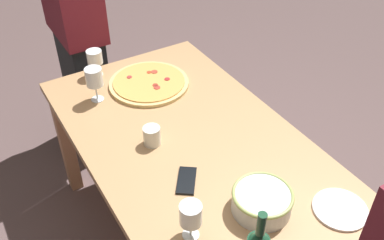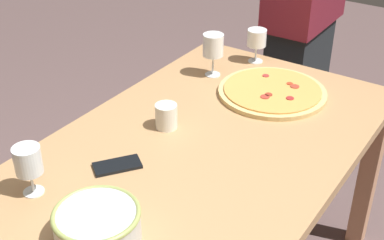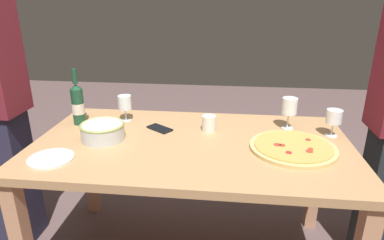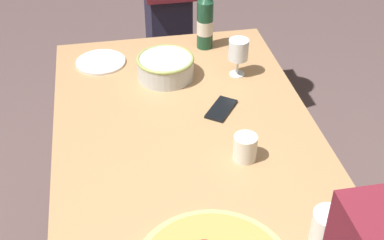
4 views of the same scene
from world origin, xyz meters
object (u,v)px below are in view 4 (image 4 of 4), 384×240
wine_glass_by_bottle (328,229)px  side_plate (101,62)px  wine_bottle (205,21)px  cup_amber (245,148)px  wine_glass_near_pizza (238,51)px  cell_phone (221,109)px  serving_bowl (165,66)px  dining_table (192,170)px

wine_glass_by_bottle → side_plate: 1.24m
wine_bottle → cup_amber: size_ratio=3.71×
wine_glass_near_pizza → side_plate: (-0.19, -0.53, -0.10)m
cell_phone → serving_bowl: bearing=-21.9°
wine_bottle → side_plate: wine_bottle is taller
dining_table → serving_bowl: 0.48m
serving_bowl → cup_amber: size_ratio=2.61×
serving_bowl → cup_amber: 0.56m
dining_table → cup_amber: 0.22m
side_plate → dining_table: bearing=23.6°
serving_bowl → wine_bottle: 0.30m
cup_amber → dining_table: bearing=-115.8°
cup_amber → cell_phone: 0.28m
wine_bottle → wine_glass_by_bottle: 1.18m
wine_glass_near_pizza → side_plate: wine_glass_near_pizza is taller
dining_table → side_plate: size_ratio=7.89×
wine_glass_near_pizza → dining_table: bearing=-31.6°
dining_table → wine_glass_near_pizza: 0.54m
wine_bottle → wine_glass_by_bottle: (1.18, 0.06, 0.01)m
dining_table → wine_glass_by_bottle: 0.60m
dining_table → cup_amber: (0.08, 0.16, 0.14)m
wine_bottle → wine_glass_near_pizza: wine_bottle is taller
wine_glass_near_pizza → cup_amber: size_ratio=1.77×
cup_amber → side_plate: 0.81m
wine_bottle → wine_glass_near_pizza: size_ratio=2.10×
serving_bowl → cup_amber: same height
wine_bottle → cup_amber: 0.75m
wine_glass_near_pizza → cell_phone: (0.23, -0.12, -0.10)m
serving_bowl → wine_glass_near_pizza: wine_glass_near_pizza is taller
dining_table → cell_phone: size_ratio=11.11×
wine_glass_near_pizza → wine_glass_by_bottle: size_ratio=0.87×
cup_amber → wine_bottle: bearing=178.2°
wine_glass_near_pizza → wine_glass_by_bottle: wine_glass_by_bottle is taller
cell_phone → wine_glass_near_pizza: bearing=-81.2°
dining_table → wine_bottle: bearing=165.0°
wine_glass_by_bottle → cell_phone: 0.72m
cell_phone → wine_bottle: bearing=-58.3°
wine_bottle → wine_glass_near_pizza: (0.25, 0.08, -0.02)m
wine_glass_near_pizza → wine_glass_by_bottle: (0.93, -0.02, 0.02)m
wine_glass_near_pizza → wine_glass_by_bottle: bearing=-1.3°
cup_amber → side_plate: size_ratio=0.43×
side_plate → cell_phone: same height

